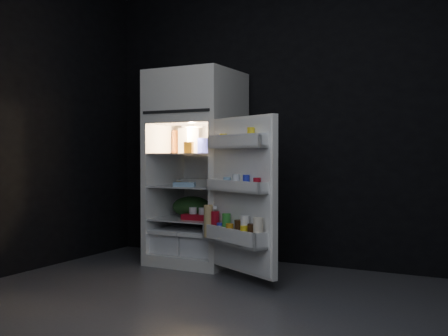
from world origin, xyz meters
The scene contains 17 objects.
floor centered at (0.00, 0.00, 0.00)m, with size 4.00×3.40×0.00m, color #4B4B50.
wall_back centered at (0.00, 1.70, 1.35)m, with size 4.00×0.00×2.70m, color black.
refrigerator centered at (-0.88, 1.32, 0.96)m, with size 0.76×0.71×1.78m.
fridge_door centered at (-0.17, 0.77, 0.68)m, with size 0.73×0.50×1.22m.
milk_jug centered at (-1.01, 1.37, 1.15)m, with size 0.14×0.14×0.24m, color white.
mayo_jar centered at (-0.83, 1.34, 1.10)m, with size 0.12×0.12×0.14m, color #212BB5.
jam_jar centered at (-0.62, 1.31, 1.09)m, with size 0.10×0.10×0.13m, color #321D0E.
amber_bottle centered at (-1.16, 1.39, 1.14)m, with size 0.08×0.08×0.22m, color #B35B1C.
small_carton centered at (-0.82, 1.07, 1.08)m, with size 0.08×0.06×0.10m, color orange.
egg_carton centered at (-0.81, 1.19, 0.76)m, with size 0.28×0.11×0.07m, color gray.
pie centered at (-0.99, 1.40, 0.75)m, with size 0.30×0.30×0.04m, color tan.
flat_package centered at (-0.87, 1.08, 0.75)m, with size 0.19×0.10×0.04m, color #81A8C8.
wrapped_pkg centered at (-0.65, 1.42, 0.75)m, with size 0.12×0.10×0.05m, color #F2E5C6.
produce_bag centered at (-0.93, 1.29, 0.52)m, with size 0.38×0.32×0.20m, color #193815.
yogurt_tray centered at (-0.77, 1.16, 0.45)m, with size 0.29×0.15×0.05m, color maroon.
small_can_red centered at (-0.71, 1.48, 0.47)m, with size 0.06×0.06×0.09m, color maroon.
small_can_silver centered at (-0.68, 1.45, 0.47)m, with size 0.07×0.07×0.09m, color #B4B4B8.
Camera 1 is at (1.60, -2.90, 1.01)m, focal length 42.00 mm.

